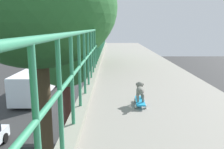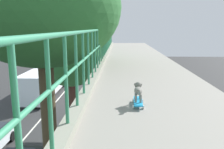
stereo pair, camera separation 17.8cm
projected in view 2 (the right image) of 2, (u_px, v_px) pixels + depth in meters
city_bus at (45, 80)px, 26.41m from camera, size 2.72×10.57×3.03m
roadside_tree_mid at (42, 10)px, 8.03m from camera, size 5.49×5.49×10.35m
roadside_tree_far at (71, 56)px, 13.40m from camera, size 3.87×3.87×7.81m
toy_skateboard at (138, 102)px, 3.89m from camera, size 0.21×0.51×0.08m
small_dog at (138, 90)px, 3.89m from camera, size 0.15×0.39×0.29m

